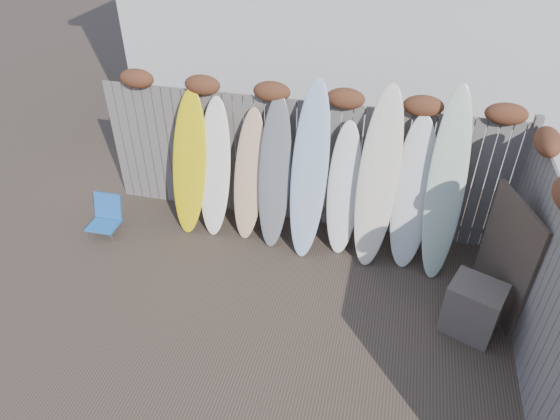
% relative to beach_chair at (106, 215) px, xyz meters
% --- Properties ---
extents(ground, '(80.00, 80.00, 0.00)m').
position_rel_beach_chair_xyz_m(ground, '(2.77, -1.43, -0.27)').
color(ground, '#493A2D').
extents(back_fence, '(6.05, 0.28, 2.24)m').
position_rel_beach_chair_xyz_m(back_fence, '(2.83, 0.97, 0.92)').
color(back_fence, slate).
rests_on(back_fence, ground).
extents(right_fence, '(0.28, 4.40, 2.24)m').
position_rel_beach_chair_xyz_m(right_fence, '(5.77, -1.17, 0.87)').
color(right_fence, slate).
rests_on(right_fence, ground).
extents(beach_chair, '(0.44, 0.47, 0.58)m').
position_rel_beach_chair_xyz_m(beach_chair, '(0.00, 0.00, 0.00)').
color(beach_chair, '#256FBC').
rests_on(beach_chair, ground).
extents(wooden_crate, '(0.74, 0.68, 0.69)m').
position_rel_beach_chair_xyz_m(wooden_crate, '(5.24, -0.73, 0.08)').
color(wooden_crate, '#6E5F52').
rests_on(wooden_crate, ground).
extents(lattice_panel, '(0.40, 1.02, 1.59)m').
position_rel_beach_chair_xyz_m(lattice_panel, '(5.55, -0.27, 0.53)').
color(lattice_panel, '#513831').
rests_on(lattice_panel, ground).
extents(surfboard_0, '(0.55, 0.75, 2.08)m').
position_rel_beach_chair_xyz_m(surfboard_0, '(1.22, 0.54, 0.77)').
color(surfboard_0, yellow).
rests_on(surfboard_0, ground).
extents(surfboard_1, '(0.49, 0.72, 2.00)m').
position_rel_beach_chair_xyz_m(surfboard_1, '(1.60, 0.57, 0.73)').
color(surfboard_1, white).
rests_on(surfboard_1, ground).
extents(surfboard_2, '(0.51, 0.71, 1.89)m').
position_rel_beach_chair_xyz_m(surfboard_2, '(2.11, 0.58, 0.67)').
color(surfboard_2, '#FFA587').
rests_on(surfboard_2, ground).
extents(surfboard_3, '(0.49, 0.77, 2.12)m').
position_rel_beach_chair_xyz_m(surfboard_3, '(2.51, 0.52, 0.79)').
color(surfboard_3, slate).
rests_on(surfboard_3, ground).
extents(surfboard_4, '(0.52, 0.85, 2.40)m').
position_rel_beach_chair_xyz_m(surfboard_4, '(3.01, 0.46, 0.93)').
color(surfboard_4, '#A7C0D9').
rests_on(surfboard_4, ground).
extents(surfboard_5, '(0.50, 0.69, 1.85)m').
position_rel_beach_chair_xyz_m(surfboard_5, '(3.49, 0.57, 0.65)').
color(surfboard_5, white).
rests_on(surfboard_5, ground).
extents(surfboard_6, '(0.59, 0.88, 2.40)m').
position_rel_beach_chair_xyz_m(surfboard_6, '(3.93, 0.49, 0.93)').
color(surfboard_6, '#FAECCE').
rests_on(surfboard_6, ground).
extents(surfboard_7, '(0.55, 0.74, 2.05)m').
position_rel_beach_chair_xyz_m(surfboard_7, '(4.41, 0.52, 0.75)').
color(surfboard_7, silver).
rests_on(surfboard_7, ground).
extents(surfboard_8, '(0.52, 0.89, 2.49)m').
position_rel_beach_chair_xyz_m(surfboard_8, '(4.80, 0.46, 0.97)').
color(surfboard_8, beige).
rests_on(surfboard_8, ground).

